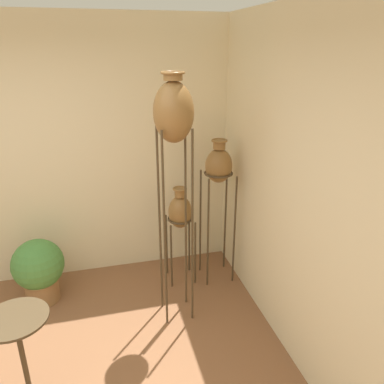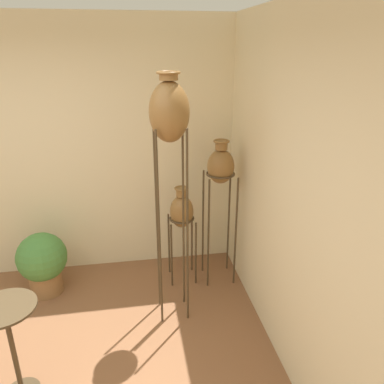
{
  "view_description": "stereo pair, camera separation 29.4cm",
  "coord_description": "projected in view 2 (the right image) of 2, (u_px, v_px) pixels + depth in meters",
  "views": [
    {
      "loc": [
        0.75,
        -1.72,
        2.39
      ],
      "look_at": [
        1.59,
        1.5,
        1.09
      ],
      "focal_mm": 35.0,
      "sensor_mm": 36.0,
      "label": 1
    },
    {
      "loc": [
        1.04,
        -1.78,
        2.39
      ],
      "look_at": [
        1.59,
        1.5,
        1.09
      ],
      "focal_mm": 35.0,
      "sensor_mm": 36.0,
      "label": 2
    }
  ],
  "objects": [
    {
      "name": "side_table",
      "position": [
        9.0,
        333.0,
        2.56
      ],
      "size": [
        0.42,
        0.42,
        0.78
      ],
      "color": "#473823",
      "rests_on": "ground_plane"
    },
    {
      "name": "potted_plant",
      "position": [
        43.0,
        261.0,
        3.77
      ],
      "size": [
        0.49,
        0.49,
        0.66
      ],
      "color": "olive",
      "rests_on": "ground_plane"
    },
    {
      "name": "wall_back",
      "position": [
        29.0,
        154.0,
        3.84
      ],
      "size": [
        8.26,
        0.06,
        2.7
      ],
      "color": "beige",
      "rests_on": "ground_plane"
    },
    {
      "name": "wall_right",
      "position": [
        331.0,
        236.0,
        2.19
      ],
      "size": [
        0.06,
        8.26,
        2.7
      ],
      "color": "beige",
      "rests_on": "ground_plane"
    },
    {
      "name": "vase_stand_tall",
      "position": [
        169.0,
        118.0,
        2.94
      ],
      "size": [
        0.32,
        0.32,
        2.21
      ],
      "color": "#473823",
      "rests_on": "ground_plane"
    },
    {
      "name": "vase_stand_short",
      "position": [
        182.0,
        213.0,
        3.85
      ],
      "size": [
        0.27,
        0.27,
        1.06
      ],
      "color": "#473823",
      "rests_on": "ground_plane"
    },
    {
      "name": "vase_stand_medium",
      "position": [
        221.0,
        170.0,
        3.7
      ],
      "size": [
        0.31,
        0.31,
        1.54
      ],
      "color": "#473823",
      "rests_on": "ground_plane"
    }
  ]
}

